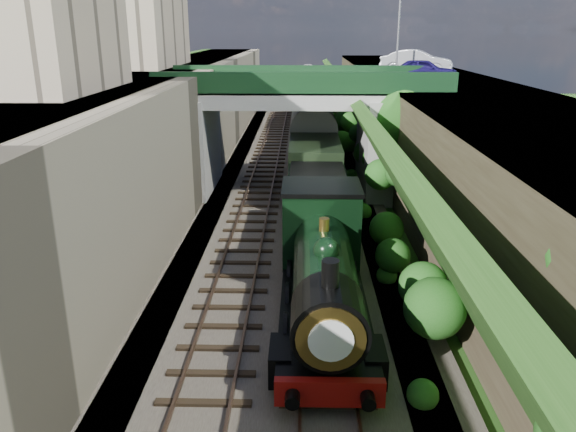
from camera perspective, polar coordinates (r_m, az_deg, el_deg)
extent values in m
cube|color=#473F38|center=(30.21, 0.46, 0.62)|extent=(10.00, 90.00, 0.20)
cube|color=#756B56|center=(29.95, -10.19, 6.89)|extent=(1.00, 90.00, 7.00)
cube|color=#262628|center=(30.84, -16.62, 6.75)|extent=(6.00, 90.00, 7.00)
cube|color=#262628|center=(30.77, 18.55, 5.82)|extent=(8.00, 90.00, 6.25)
cube|color=#1E4714|center=(29.86, 10.15, 5.29)|extent=(4.02, 90.00, 6.36)
sphere|color=#194C14|center=(16.76, 14.66, -9.04)|extent=(1.80, 1.80, 1.80)
sphere|color=#194C14|center=(18.08, 13.56, -6.94)|extent=(1.55, 1.55, 1.55)
sphere|color=#194C14|center=(21.64, 10.59, -3.99)|extent=(1.35, 1.35, 1.35)
sphere|color=#194C14|center=(23.91, 9.97, -1.30)|extent=(1.46, 1.46, 1.46)
sphere|color=#194C14|center=(26.73, 11.31, 4.37)|extent=(1.42, 1.42, 1.42)
sphere|color=#194C14|center=(29.53, 9.37, 4.18)|extent=(1.63, 1.63, 1.63)
sphere|color=#194C14|center=(32.38, 8.93, 5.84)|extent=(1.60, 1.60, 1.60)
sphere|color=#194C14|center=(35.53, 7.90, 6.40)|extent=(1.54, 1.54, 1.54)
sphere|color=#194C14|center=(39.28, 9.37, 10.66)|extent=(1.52, 1.52, 1.52)
sphere|color=#194C14|center=(41.57, 7.10, 8.35)|extent=(1.33, 1.33, 1.33)
sphere|color=#194C14|center=(45.07, 5.46, 7.26)|extent=(2.14, 2.14, 2.14)
sphere|color=#194C14|center=(47.40, 6.37, 9.50)|extent=(1.68, 1.68, 1.68)
sphere|color=#194C14|center=(49.85, 5.88, 9.56)|extent=(2.05, 2.05, 2.05)
sphere|color=#194C14|center=(54.04, 6.53, 11.74)|extent=(2.05, 2.05, 2.05)
cube|color=black|center=(30.26, -3.33, 0.89)|extent=(2.50, 90.00, 0.07)
cube|color=brown|center=(30.30, -4.69, 1.07)|extent=(0.08, 90.00, 0.14)
cube|color=brown|center=(30.18, -1.98, 1.05)|extent=(0.08, 90.00, 0.14)
cube|color=black|center=(30.17, 2.74, 0.84)|extent=(2.50, 90.00, 0.07)
cube|color=brown|center=(30.13, 1.37, 1.03)|extent=(0.08, 90.00, 0.14)
cube|color=brown|center=(30.17, 4.10, 1.00)|extent=(0.08, 90.00, 0.14)
cube|color=gray|center=(32.96, 1.49, 12.08)|extent=(16.00, 6.00, 0.90)
cube|color=#153A1C|center=(30.03, 1.51, 13.28)|extent=(16.00, 0.30, 1.20)
cube|color=#153A1C|center=(35.71, 1.51, 14.10)|extent=(16.00, 0.30, 1.20)
cube|color=gray|center=(33.92, -8.82, 7.18)|extent=(1.40, 6.40, 5.70)
cube|color=gray|center=(33.73, 9.53, 7.08)|extent=(2.40, 6.40, 5.70)
cube|color=gray|center=(40.29, -15.21, 18.76)|extent=(5.00, 10.00, 6.00)
cube|color=gray|center=(24.85, -23.22, 16.24)|extent=(4.00, 8.00, 4.00)
cylinder|color=black|center=(31.91, 11.04, 5.16)|extent=(0.30, 0.30, 4.40)
sphere|color=#194C14|center=(31.44, 11.33, 9.77)|extent=(3.60, 3.60, 3.60)
sphere|color=#194C14|center=(32.39, 11.91, 8.91)|extent=(2.40, 2.40, 2.40)
cylinder|color=gray|center=(40.92, 11.15, 17.97)|extent=(0.14, 0.14, 6.00)
imported|color=navy|center=(36.90, 13.63, 14.20)|extent=(4.31, 2.40, 1.39)
imported|color=#B6B7BB|center=(43.67, 12.91, 15.04)|extent=(5.47, 3.23, 1.70)
cube|color=black|center=(18.03, 3.61, -10.94)|extent=(2.40, 8.40, 0.60)
cube|color=black|center=(18.66, 3.54, -7.97)|extent=(2.70, 10.00, 0.35)
cube|color=maroon|center=(14.33, 4.25, -17.42)|extent=(2.70, 0.25, 0.70)
cylinder|color=black|center=(17.39, 3.71, -5.30)|extent=(1.90, 5.60, 1.90)
cylinder|color=black|center=(14.43, 4.19, -10.57)|extent=(1.96, 1.80, 1.96)
cylinder|color=white|center=(13.58, 4.38, -12.57)|extent=(1.10, 0.05, 1.10)
cylinder|color=black|center=(13.89, 4.31, -6.23)|extent=(0.44, 0.44, 0.90)
sphere|color=black|center=(16.08, 3.91, -3.46)|extent=(0.76, 0.76, 0.76)
cylinder|color=#A57F33|center=(17.73, 3.69, -1.00)|extent=(0.32, 0.32, 0.50)
cube|color=black|center=(20.68, 3.35, -0.90)|extent=(2.75, 2.40, 2.80)
cube|color=black|center=(20.25, 3.43, 2.97)|extent=(2.85, 2.50, 0.15)
cube|color=black|center=(15.62, -0.76, -14.47)|extent=(0.60, 1.40, 0.90)
cube|color=black|center=(15.73, 8.68, -14.43)|extent=(0.60, 1.40, 0.90)
cube|color=black|center=(25.51, 2.97, -1.98)|extent=(2.30, 6.00, 0.50)
cube|color=black|center=(25.43, 2.97, -1.46)|extent=(2.60, 6.00, 0.50)
cube|color=black|center=(25.04, 3.02, 1.13)|extent=(2.70, 6.00, 2.40)
cube|color=black|center=(24.70, 3.07, 3.90)|extent=(2.50, 5.60, 0.20)
cube|color=black|center=(37.59, 2.50, 4.65)|extent=(2.30, 17.00, 0.40)
cube|color=black|center=(37.53, 2.50, 5.02)|extent=(2.50, 17.00, 0.50)
cube|color=black|center=(37.21, 2.54, 7.26)|extent=(2.80, 18.00, 2.70)
cube|color=slate|center=(36.95, 2.57, 9.55)|extent=(2.90, 18.00, 0.50)
cube|color=black|center=(56.03, 2.18, 9.22)|extent=(2.30, 17.00, 0.40)
cube|color=black|center=(55.99, 2.18, 9.47)|extent=(2.50, 17.00, 0.50)
cube|color=black|center=(55.78, 2.20, 11.00)|extent=(2.80, 18.00, 2.70)
cube|color=slate|center=(55.60, 2.22, 12.53)|extent=(2.90, 18.00, 0.50)
cube|color=black|center=(74.65, 2.01, 11.52)|extent=(2.30, 17.00, 0.40)
cube|color=black|center=(74.62, 2.02, 11.71)|extent=(2.50, 17.00, 0.50)
cube|color=black|center=(74.46, 2.03, 12.86)|extent=(2.80, 18.00, 2.70)
cube|color=slate|center=(74.33, 2.04, 14.01)|extent=(2.90, 18.00, 0.50)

